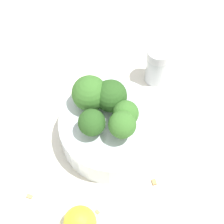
% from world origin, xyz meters
% --- Properties ---
extents(ground_plane, '(3.00, 3.00, 0.00)m').
position_xyz_m(ground_plane, '(0.00, 0.00, 0.00)').
color(ground_plane, silver).
extents(bowl, '(0.17, 0.17, 0.05)m').
position_xyz_m(bowl, '(0.00, 0.00, 0.03)').
color(bowl, silver).
rests_on(bowl, ground_plane).
extents(broccoli_floret_0, '(0.04, 0.04, 0.05)m').
position_xyz_m(broccoli_floret_0, '(-0.03, -0.00, 0.08)').
color(broccoli_floret_0, '#8EB770').
rests_on(broccoli_floret_0, bowl).
extents(broccoli_floret_1, '(0.04, 0.04, 0.05)m').
position_xyz_m(broccoli_floret_1, '(0.02, -0.01, 0.08)').
color(broccoli_floret_1, '#7A9E5B').
rests_on(broccoli_floret_1, bowl).
extents(broccoli_floret_2, '(0.04, 0.04, 0.06)m').
position_xyz_m(broccoli_floret_2, '(-0.00, -0.03, 0.09)').
color(broccoli_floret_2, '#8EB770').
rests_on(broccoli_floret_2, bowl).
extents(broccoli_floret_3, '(0.05, 0.05, 0.05)m').
position_xyz_m(broccoli_floret_3, '(0.01, 0.03, 0.08)').
color(broccoli_floret_3, '#84AD66').
rests_on(broccoli_floret_3, bowl).
extents(broccoli_floret_4, '(0.06, 0.06, 0.06)m').
position_xyz_m(broccoli_floret_4, '(-0.01, 0.05, 0.08)').
color(broccoli_floret_4, '#7A9E5B').
rests_on(broccoli_floret_4, bowl).
extents(pepper_shaker, '(0.04, 0.04, 0.08)m').
position_xyz_m(pepper_shaker, '(0.13, 0.07, 0.04)').
color(pepper_shaker, '#B2B7BC').
rests_on(pepper_shaker, ground_plane).
extents(lemon_wedge, '(0.05, 0.05, 0.05)m').
position_xyz_m(lemon_wedge, '(-0.12, -0.11, 0.02)').
color(lemon_wedge, yellow).
rests_on(lemon_wedge, ground_plane).
extents(almond_crumb_0, '(0.01, 0.01, 0.01)m').
position_xyz_m(almond_crumb_0, '(-0.16, -0.02, 0.00)').
color(almond_crumb_0, tan).
rests_on(almond_crumb_0, ground_plane).
extents(almond_crumb_1, '(0.01, 0.01, 0.01)m').
position_xyz_m(almond_crumb_1, '(-0.08, -0.10, 0.00)').
color(almond_crumb_1, tan).
rests_on(almond_crumb_1, ground_plane).
extents(almond_crumb_2, '(0.01, 0.01, 0.01)m').
position_xyz_m(almond_crumb_2, '(-0.01, 0.11, 0.00)').
color(almond_crumb_2, olive).
rests_on(almond_crumb_2, ground_plane).
extents(almond_crumb_3, '(0.01, 0.01, 0.01)m').
position_xyz_m(almond_crumb_3, '(0.02, -0.10, 0.00)').
color(almond_crumb_3, '#AD7F4C').
rests_on(almond_crumb_3, ground_plane).
extents(almond_crumb_4, '(0.01, 0.01, 0.01)m').
position_xyz_m(almond_crumb_4, '(0.04, 0.09, 0.00)').
color(almond_crumb_4, olive).
rests_on(almond_crumb_4, ground_plane).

